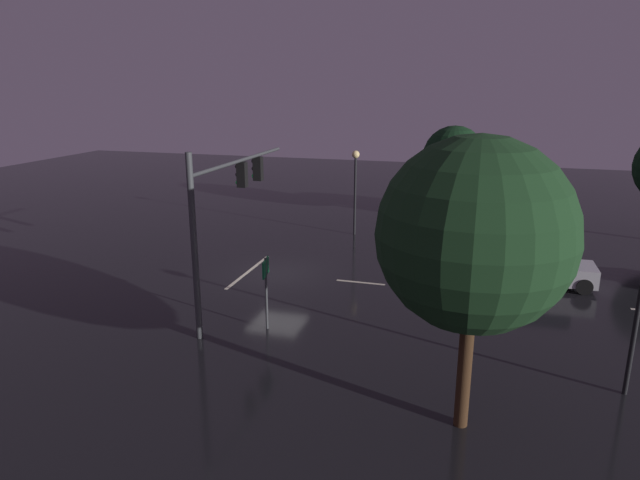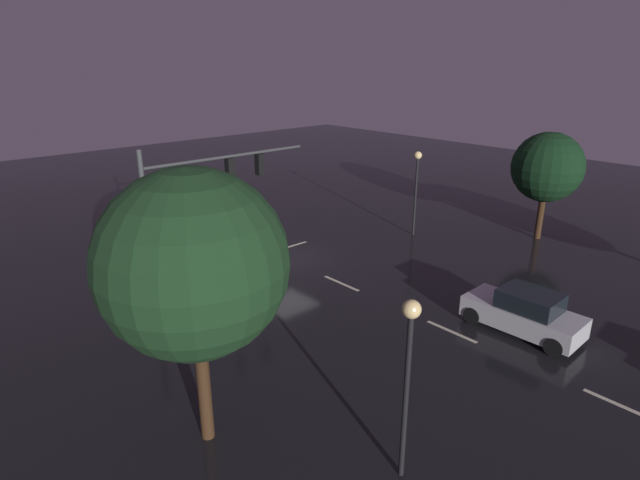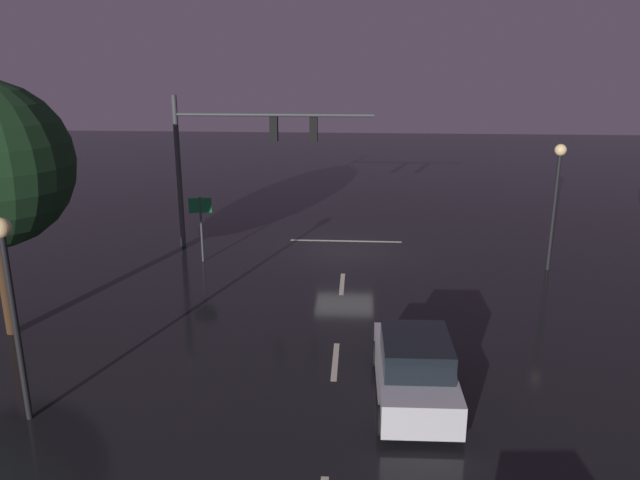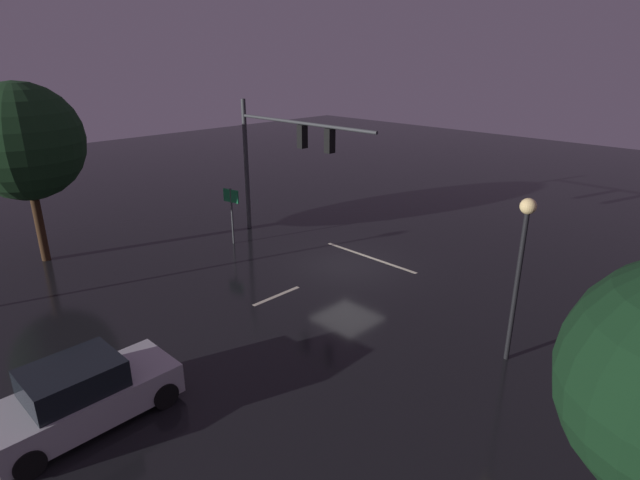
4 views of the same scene
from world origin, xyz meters
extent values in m
plane|color=black|center=(0.00, 0.00, 0.00)|extent=(80.00, 80.00, 0.00)
cylinder|color=#383A3D|center=(7.09, -0.22, 3.24)|extent=(0.22, 0.22, 6.47)
cylinder|color=#383A3D|center=(2.99, -0.22, 5.69)|extent=(8.19, 0.14, 0.14)
cube|color=black|center=(2.99, -0.22, 5.12)|extent=(0.32, 0.36, 1.00)
sphere|color=black|center=(2.99, -0.41, 5.44)|extent=(0.20, 0.20, 0.20)
sphere|color=black|center=(2.99, -0.41, 5.12)|extent=(0.20, 0.20, 0.20)
sphere|color=#19F24C|center=(2.99, -0.41, 4.80)|extent=(0.20, 0.20, 0.20)
cube|color=black|center=(1.35, -0.22, 5.12)|extent=(0.32, 0.36, 1.00)
sphere|color=black|center=(1.35, -0.41, 5.44)|extent=(0.20, 0.20, 0.20)
sphere|color=black|center=(1.35, -0.41, 5.12)|extent=(0.20, 0.20, 0.20)
sphere|color=#19F24C|center=(1.35, -0.41, 4.80)|extent=(0.20, 0.20, 0.20)
cube|color=beige|center=(0.00, 4.00, 0.00)|extent=(0.16, 2.20, 0.01)
cube|color=beige|center=(0.00, 10.00, 0.00)|extent=(0.16, 2.20, 0.01)
cube|color=beige|center=(0.00, -1.42, 0.00)|extent=(5.00, 0.16, 0.01)
cube|color=#B7B7BC|center=(-2.00, 11.73, 0.62)|extent=(1.88, 4.33, 0.80)
cube|color=black|center=(-2.00, 11.93, 1.36)|extent=(1.64, 2.13, 0.68)
cylinder|color=black|center=(-1.13, 10.15, 0.34)|extent=(0.23, 0.68, 0.68)
cylinder|color=black|center=(-2.81, 10.12, 0.34)|extent=(0.23, 0.68, 0.68)
cylinder|color=black|center=(-1.19, 13.35, 0.34)|extent=(0.23, 0.68, 0.68)
cylinder|color=black|center=(-2.87, 13.32, 0.34)|extent=(0.23, 0.68, 0.68)
sphere|color=#F9EFC6|center=(-1.31, 9.62, 0.67)|extent=(0.20, 0.20, 0.20)
sphere|color=#F9EFC6|center=(-2.61, 9.60, 0.67)|extent=(0.20, 0.20, 0.20)
cylinder|color=black|center=(-7.97, 1.90, 2.26)|extent=(0.14, 0.14, 4.51)
sphere|color=#F9D88C|center=(-7.97, 1.90, 4.69)|extent=(0.44, 0.44, 0.44)
cylinder|color=#383A3D|center=(5.72, 1.77, 1.34)|extent=(0.09, 0.09, 2.68)
cube|color=#0F6033|center=(5.72, 1.77, 2.33)|extent=(0.90, 0.22, 0.60)
cylinder|color=#382314|center=(9.86, 8.79, 1.68)|extent=(0.36, 0.36, 3.37)
sphere|color=#163319|center=(9.86, 8.79, 5.15)|extent=(4.75, 4.75, 4.75)
camera|label=1|loc=(23.17, 8.84, 8.62)|focal=31.48mm
camera|label=2|loc=(15.38, 19.47, 9.89)|focal=28.96mm
camera|label=3|loc=(-0.60, 25.58, 8.23)|focal=35.24mm
camera|label=4|loc=(-13.20, 14.97, 8.49)|focal=28.60mm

